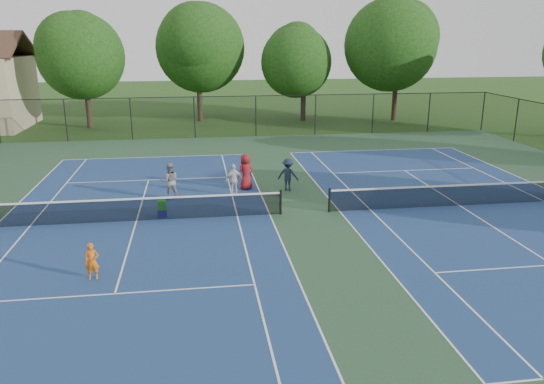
{
  "coord_description": "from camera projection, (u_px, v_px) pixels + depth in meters",
  "views": [
    {
      "loc": [
        -4.47,
        -20.91,
        7.27
      ],
      "look_at": [
        -1.57,
        -1.0,
        1.3
      ],
      "focal_mm": 35.0,
      "sensor_mm": 36.0,
      "label": 1
    }
  ],
  "objects": [
    {
      "name": "ground",
      "position": [
        305.0,
        213.0,
        22.52
      ],
      "size": [
        140.0,
        140.0,
        0.0
      ],
      "primitive_type": "plane",
      "color": "#234716",
      "rests_on": "ground"
    },
    {
      "name": "court_pad",
      "position": [
        305.0,
        213.0,
        22.52
      ],
      "size": [
        36.0,
        36.0,
        0.01
      ],
      "primitive_type": "cube",
      "color": "#284830",
      "rests_on": "ground"
    },
    {
      "name": "tennis_court_left",
      "position": [
        136.0,
        219.0,
        21.52
      ],
      "size": [
        12.0,
        23.83,
        1.07
      ],
      "color": "navy",
      "rests_on": "ground"
    },
    {
      "name": "tennis_court_right",
      "position": [
        460.0,
        204.0,
        23.46
      ],
      "size": [
        12.0,
        23.83,
        1.07
      ],
      "color": "navy",
      "rests_on": "ground"
    },
    {
      "name": "perimeter_fence",
      "position": [
        306.0,
        177.0,
        22.06
      ],
      "size": [
        36.08,
        36.08,
        3.02
      ],
      "color": "black",
      "rests_on": "ground"
    },
    {
      "name": "tree_back_a",
      "position": [
        83.0,
        51.0,
        41.77
      ],
      "size": [
        6.8,
        6.8,
        9.15
      ],
      "color": "#2D2116",
      "rests_on": "ground"
    },
    {
      "name": "tree_back_b",
      "position": [
        197.0,
        43.0,
        44.75
      ],
      "size": [
        7.6,
        7.6,
        10.03
      ],
      "color": "#2D2116",
      "rests_on": "ground"
    },
    {
      "name": "tree_back_c",
      "position": [
        304.0,
        57.0,
        45.37
      ],
      "size": [
        6.0,
        6.0,
        8.4
      ],
      "color": "#2D2116",
      "rests_on": "ground"
    },
    {
      "name": "tree_back_d",
      "position": [
        399.0,
        40.0,
        45.14
      ],
      "size": [
        7.8,
        7.8,
        10.37
      ],
      "color": "#2D2116",
      "rests_on": "ground"
    },
    {
      "name": "child_player",
      "position": [
        92.0,
        261.0,
        16.29
      ],
      "size": [
        0.44,
        0.29,
        1.18
      ],
      "primitive_type": "imported",
      "rotation": [
        0.0,
        0.0,
        0.03
      ],
      "color": "orange",
      "rests_on": "ground"
    },
    {
      "name": "instructor",
      "position": [
        170.0,
        181.0,
        24.26
      ],
      "size": [
        0.91,
        0.75,
        1.71
      ],
      "primitive_type": "imported",
      "rotation": [
        0.0,
        0.0,
        3.27
      ],
      "color": "gray",
      "rests_on": "ground"
    },
    {
      "name": "bystander_a",
      "position": [
        234.0,
        180.0,
        24.77
      ],
      "size": [
        0.98,
        0.75,
        1.54
      ],
      "primitive_type": "imported",
      "rotation": [
        0.0,
        0.0,
        3.62
      ],
      "color": "silver",
      "rests_on": "ground"
    },
    {
      "name": "bystander_b",
      "position": [
        288.0,
        175.0,
        25.6
      ],
      "size": [
        1.18,
        0.98,
        1.59
      ],
      "primitive_type": "imported",
      "rotation": [
        0.0,
        0.0,
        2.68
      ],
      "color": "#172234",
      "rests_on": "ground"
    },
    {
      "name": "bystander_c",
      "position": [
        246.0,
        172.0,
        25.8
      ],
      "size": [
        1.02,
        0.91,
        1.75
      ],
      "primitive_type": "imported",
      "rotation": [
        0.0,
        0.0,
        3.66
      ],
      "color": "maroon",
      "rests_on": "ground"
    },
    {
      "name": "ball_crate",
      "position": [
        162.0,
        213.0,
        22.02
      ],
      "size": [
        0.41,
        0.36,
        0.32
      ],
      "primitive_type": "cube",
      "rotation": [
        0.0,
        0.0,
        0.15
      ],
      "color": "#161D99",
      "rests_on": "ground"
    },
    {
      "name": "ball_hopper",
      "position": [
        162.0,
        205.0,
        21.92
      ],
      "size": [
        0.35,
        0.29,
        0.39
      ],
      "primitive_type": "cube",
      "rotation": [
        0.0,
        0.0,
        0.04
      ],
      "color": "green",
      "rests_on": "ball_crate"
    }
  ]
}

